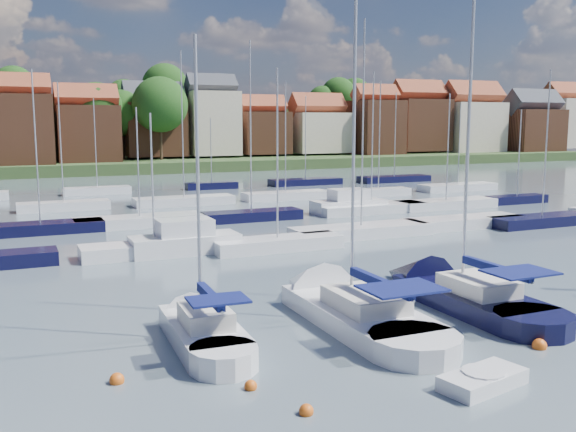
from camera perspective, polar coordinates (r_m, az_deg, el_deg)
name	(u,v)px	position (r m, az deg, el deg)	size (l,w,h in m)	color
ground	(186,210)	(62.72, -9.04, 0.54)	(260.00, 260.00, 0.00)	#434F5B
sailboat_left	(198,327)	(26.24, -7.98, -9.78)	(2.84, 9.33, 12.67)	silver
sailboat_centre	(338,305)	(29.20, 4.46, -7.87)	(3.54, 13.20, 17.83)	silver
sailboat_navy	(448,292)	(32.14, 14.01, -6.56)	(3.32, 12.35, 17.05)	black
tender	(483,380)	(22.30, 16.92, -13.77)	(3.22, 1.99, 0.65)	silver
buoy_b	(306,414)	(19.74, 1.64, -17.20)	(0.44, 0.44, 0.44)	#D85914
buoy_c	(251,389)	(21.38, -3.33, -15.11)	(0.42, 0.42, 0.42)	#D85914
buoy_d	(539,348)	(26.59, 21.44, -10.89)	(0.55, 0.55, 0.55)	#D85914
buoy_e	(443,289)	(34.07, 13.58, -6.30)	(0.50, 0.50, 0.50)	beige
buoy_h	(117,383)	(22.52, -14.96, -14.14)	(0.49, 0.49, 0.49)	#D85914
marina_field	(220,211)	(58.57, -6.04, 0.46)	(79.62, 41.41, 15.93)	silver
far_shore_town	(91,138)	(153.90, -17.12, 6.64)	(212.46, 90.00, 22.27)	#3A4E27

